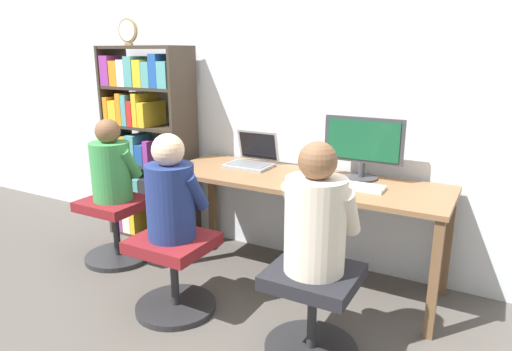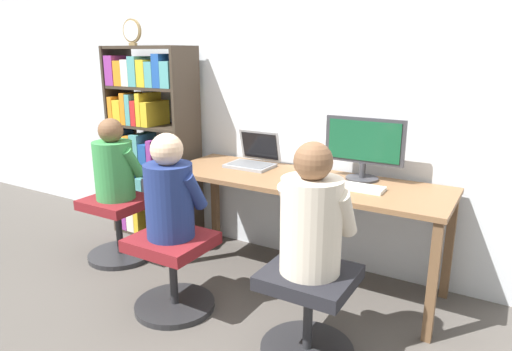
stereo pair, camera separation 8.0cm
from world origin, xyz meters
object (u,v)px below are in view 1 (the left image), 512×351
Objects in this scene: office_chair_side at (116,226)px; desktop_monitor at (363,147)px; office_chair_right at (174,269)px; person_at_laptop at (171,193)px; laptop at (252,159)px; desk_clock at (128,31)px; bookshelf at (143,142)px; person_near_shelf at (111,166)px; keyboard at (347,185)px; person_at_monitor at (316,217)px; office_chair_left at (312,307)px.

desktop_monitor is at bearing 18.25° from office_chair_side.
office_chair_right is 0.47m from person_at_laptop.
laptop is at bearing 86.75° from person_at_laptop.
person_at_laptop is at bearing -37.69° from desk_clock.
bookshelf is at bearing -178.17° from laptop.
keyboard is at bearing 11.33° from person_near_shelf.
keyboard is 0.73× the size of person_at_laptop.
desktop_monitor is at bearing 18.12° from person_near_shelf.
person_at_monitor is at bearing -21.56° from desk_clock.
desk_clock is at bearing -174.09° from laptop.
person_at_monitor is 1.78m from office_chair_side.
person_at_laptop is (-0.05, -0.84, -0.03)m from laptop.
office_chair_right is (-0.05, -0.84, -0.50)m from laptop.
office_chair_right is at bearing -37.85° from desk_clock.
desk_clock is at bearing -93.58° from bookshelf.
desktop_monitor is 1.58× the size of laptop.
desk_clock is at bearing 108.63° from person_near_shelf.
person_near_shelf is (-0.82, 0.34, 0.45)m from office_chair_right.
bookshelf is 2.64× the size of person_near_shelf.
person_at_laptop is at bearing 90.00° from office_chair_right.
office_chair_left is (0.04, -0.87, -0.66)m from desktop_monitor.
person_near_shelf is (0.00, 0.00, 0.45)m from office_chair_side.
person_near_shelf reaches higher than office_chair_side.
person_at_monitor is 0.87m from person_at_laptop.
desk_clock is at bearing 158.44° from person_at_monitor.
keyboard is 1.15m from office_chair_right.
desktop_monitor is at bearing 4.57° from desk_clock.
office_chair_side is (-0.82, 0.34, 0.00)m from office_chair_right.
desktop_monitor reaches higher than keyboard.
office_chair_left is 0.31× the size of bookshelf.
office_chair_right is 1.83m from desk_clock.
keyboard is at bearing 39.53° from office_chair_right.
person_at_laptop reaches higher than office_chair_right.
office_chair_right is at bearing -22.48° from office_chair_side.
desktop_monitor is 0.83× the size of person_at_laptop.
keyboard is 1.99m from desk_clock.
desktop_monitor is 0.78× the size of person_at_monitor.
person_near_shelf is (0.13, -0.47, -0.07)m from bookshelf.
keyboard is at bearing -4.63° from bookshelf.
laptop is 1.12m from office_chair_side.
bookshelf is 0.49m from person_near_shelf.
bookshelf reaches higher than desktop_monitor.
keyboard is 0.91× the size of office_chair_right.
bookshelf reaches higher than keyboard.
office_chair_left is at bearing -45.24° from laptop.
laptop is 0.73× the size of keyboard.
person_at_monitor is (0.04, -0.86, -0.18)m from desktop_monitor.
person_at_monitor is at bearing 90.00° from office_chair_left.
desktop_monitor is 0.88m from person_at_monitor.
desk_clock is (-0.95, 0.74, 1.38)m from office_chair_right.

